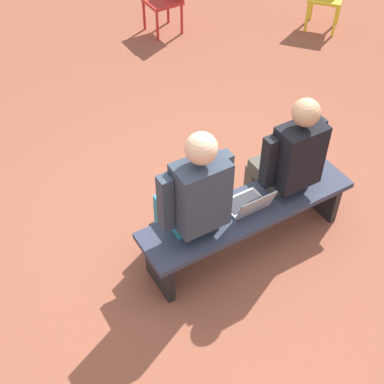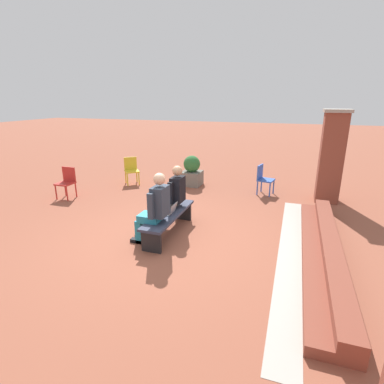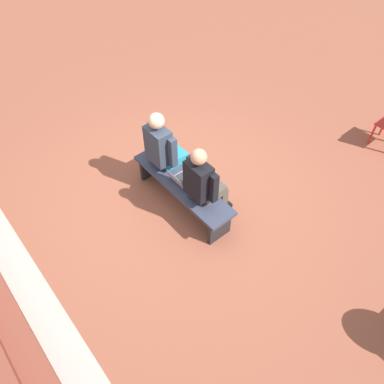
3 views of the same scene
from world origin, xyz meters
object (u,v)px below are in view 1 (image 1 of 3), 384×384
at_px(person_student, 287,160).
at_px(laptop, 249,204).
at_px(bench, 248,215).
at_px(person_adult, 192,198).

relative_size(person_student, laptop, 4.17).
bearing_deg(laptop, bench, -127.45).
height_order(bench, person_student, person_student).
distance_m(bench, person_student, 0.54).
bearing_deg(person_student, person_adult, -0.19).
bearing_deg(person_adult, person_student, 179.81).
relative_size(person_student, person_adult, 0.97).
height_order(bench, person_adult, person_adult).
xyz_separation_m(person_adult, laptop, (-0.46, 0.08, -0.23)).
distance_m(person_student, laptop, 0.46).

